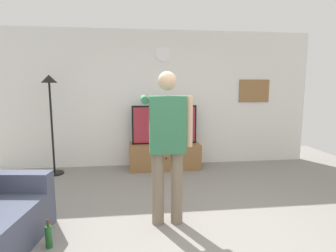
% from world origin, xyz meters
% --- Properties ---
extents(ground_plane, '(8.40, 8.40, 0.00)m').
position_xyz_m(ground_plane, '(0.00, 0.00, 0.00)').
color(ground_plane, gray).
extents(back_wall, '(6.40, 0.10, 2.70)m').
position_xyz_m(back_wall, '(0.00, 2.95, 1.35)').
color(back_wall, silver).
rests_on(back_wall, ground_plane).
extents(tv_stand, '(1.37, 0.52, 0.49)m').
position_xyz_m(tv_stand, '(0.15, 2.60, 0.24)').
color(tv_stand, olive).
rests_on(tv_stand, ground_plane).
extents(television, '(1.26, 0.07, 0.75)m').
position_xyz_m(television, '(0.15, 2.65, 0.86)').
color(television, black).
rests_on(television, tv_stand).
extents(wall_clock, '(0.28, 0.03, 0.28)m').
position_xyz_m(wall_clock, '(0.15, 2.89, 2.23)').
color(wall_clock, white).
extents(framed_picture, '(0.65, 0.04, 0.46)m').
position_xyz_m(framed_picture, '(2.06, 2.90, 1.51)').
color(framed_picture, olive).
extents(floor_lamp, '(0.32, 0.32, 1.81)m').
position_xyz_m(floor_lamp, '(-1.91, 2.49, 1.29)').
color(floor_lamp, black).
rests_on(floor_lamp, ground_plane).
extents(person_standing_nearer_lamp, '(0.58, 0.78, 1.77)m').
position_xyz_m(person_standing_nearer_lamp, '(-0.06, 0.43, 1.01)').
color(person_standing_nearer_lamp, '#7A6B56').
rests_on(person_standing_nearer_lamp, ground_plane).
extents(beverage_bottle, '(0.07, 0.07, 0.30)m').
position_xyz_m(beverage_bottle, '(-1.30, 0.07, 0.12)').
color(beverage_bottle, '#1E5923').
rests_on(beverage_bottle, ground_plane).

